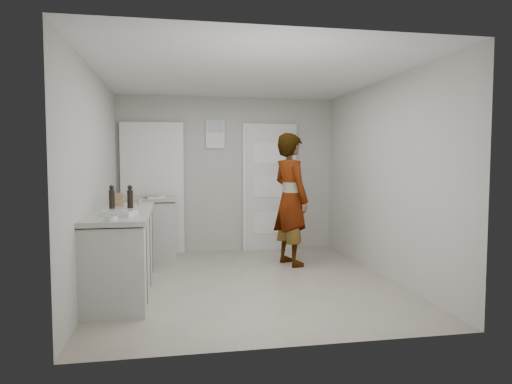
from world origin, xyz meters
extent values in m
plane|color=#A29B88|center=(0.00, 0.00, 0.00)|extent=(4.00, 4.00, 0.00)
plane|color=#B7B4AD|center=(0.00, 2.00, 1.25)|extent=(3.50, 0.00, 3.50)
plane|color=#B7B4AD|center=(0.00, -2.00, 1.25)|extent=(3.50, 0.00, 3.50)
plane|color=#B7B4AD|center=(-1.75, 0.00, 1.25)|extent=(0.00, 4.00, 4.00)
plane|color=#B7B4AD|center=(1.75, 0.00, 1.25)|extent=(0.00, 4.00, 4.00)
plane|color=silver|center=(0.00, 0.00, 2.50)|extent=(4.00, 4.00, 0.00)
cube|color=silver|center=(0.70, 1.93, 1.00)|extent=(0.80, 0.05, 2.00)
cube|color=white|center=(0.70, 1.96, 1.03)|extent=(0.90, 0.04, 2.10)
sphere|color=#DAAF53|center=(1.03, 1.88, 0.95)|extent=(0.07, 0.07, 0.07)
cube|color=white|center=(-0.20, 1.97, 1.90)|extent=(0.30, 0.02, 0.45)
cube|color=black|center=(-1.20, 1.97, 1.02)|extent=(0.90, 0.05, 2.04)
cube|color=white|center=(-1.20, 1.94, 1.03)|extent=(0.98, 0.02, 2.10)
cube|color=silver|center=(-1.45, -0.20, 0.43)|extent=(0.60, 1.90, 0.86)
cube|color=black|center=(-1.45, -0.20, 0.04)|extent=(0.56, 1.86, 0.08)
cube|color=#A8A49A|center=(-1.45, -0.20, 0.90)|extent=(0.64, 1.96, 0.05)
cube|color=silver|center=(-1.25, 1.55, 0.43)|extent=(0.80, 0.55, 0.86)
cube|color=black|center=(-1.25, 1.55, 0.04)|extent=(0.75, 0.54, 0.08)
cube|color=#A8A49A|center=(-1.25, 1.55, 0.90)|extent=(0.84, 0.61, 0.05)
imported|color=silver|center=(0.76, 0.81, 0.93)|extent=(0.65, 0.79, 1.86)
cube|color=#8C6346|center=(-1.53, 0.31, 1.00)|extent=(0.11, 0.08, 0.16)
cylinder|color=tan|center=(-1.30, 0.51, 0.97)|extent=(0.05, 0.05, 0.08)
cylinder|color=black|center=(-1.38, 0.06, 1.03)|extent=(0.07, 0.07, 0.21)
sphere|color=black|center=(-1.38, 0.06, 1.17)|extent=(0.06, 0.06, 0.06)
cylinder|color=black|center=(-1.55, -0.15, 1.04)|extent=(0.06, 0.06, 0.23)
sphere|color=black|center=(-1.55, -0.15, 1.18)|extent=(0.05, 0.05, 0.05)
cube|color=silver|center=(-1.42, -0.68, 0.95)|extent=(0.37, 0.31, 0.06)
cube|color=silver|center=(-1.42, -0.68, 0.95)|extent=(0.32, 0.27, 0.04)
cylinder|color=silver|center=(-1.45, -1.05, 0.95)|extent=(0.12, 0.12, 0.04)
sphere|color=white|center=(-1.47, -1.06, 0.95)|extent=(0.04, 0.04, 0.04)
sphere|color=white|center=(-1.43, -1.04, 0.95)|extent=(0.04, 0.04, 0.04)
cube|color=white|center=(-1.14, 1.56, 0.93)|extent=(0.33, 0.39, 0.01)
camera|label=1|loc=(-0.88, -5.43, 1.48)|focal=32.00mm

